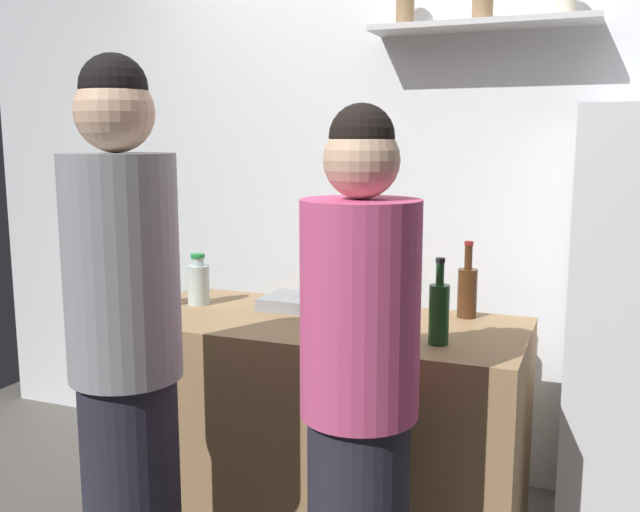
% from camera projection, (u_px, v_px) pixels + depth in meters
% --- Properties ---
extents(back_wall_assembly, '(4.80, 0.32, 2.60)m').
position_uv_depth(back_wall_assembly, '(408.00, 197.00, 3.27)').
color(back_wall_assembly, white).
rests_on(back_wall_assembly, ground).
extents(counter, '(1.56, 0.69, 0.88)m').
position_uv_depth(counter, '(320.00, 428.00, 2.78)').
color(counter, '#9E7A51').
rests_on(counter, ground).
extents(baking_pan, '(0.34, 0.24, 0.05)m').
position_uv_depth(baking_pan, '(305.00, 303.00, 2.88)').
color(baking_pan, gray).
rests_on(baking_pan, counter).
extents(utensil_holder, '(0.11, 0.11, 0.21)m').
position_uv_depth(utensil_holder, '(161.00, 291.00, 2.94)').
color(utensil_holder, '#B2B2B7').
rests_on(utensil_holder, counter).
extents(wine_bottle_green_glass, '(0.07, 0.07, 0.30)m').
position_uv_depth(wine_bottle_green_glass, '(439.00, 312.00, 2.37)').
color(wine_bottle_green_glass, '#19471E').
rests_on(wine_bottle_green_glass, counter).
extents(wine_bottle_pale_glass, '(0.07, 0.07, 0.30)m').
position_uv_depth(wine_bottle_pale_glass, '(384.00, 314.00, 2.32)').
color(wine_bottle_pale_glass, '#B2BFB2').
rests_on(wine_bottle_pale_glass, counter).
extents(wine_bottle_amber_glass, '(0.08, 0.08, 0.30)m').
position_uv_depth(wine_bottle_amber_glass, '(467.00, 290.00, 2.73)').
color(wine_bottle_amber_glass, '#472814').
rests_on(wine_bottle_amber_glass, counter).
extents(water_bottle_plastic, '(0.09, 0.09, 0.22)m').
position_uv_depth(water_bottle_plastic, '(198.00, 283.00, 2.96)').
color(water_bottle_plastic, silver).
rests_on(water_bottle_plastic, counter).
extents(person_pink_top, '(0.34, 0.34, 1.66)m').
position_uv_depth(person_pink_top, '(359.00, 401.00, 2.02)').
color(person_pink_top, '#262633').
rests_on(person_pink_top, ground).
extents(person_grey_hoodie, '(0.34, 0.34, 1.81)m').
position_uv_depth(person_grey_hoodie, '(126.00, 359.00, 2.13)').
color(person_grey_hoodie, '#262633').
rests_on(person_grey_hoodie, ground).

